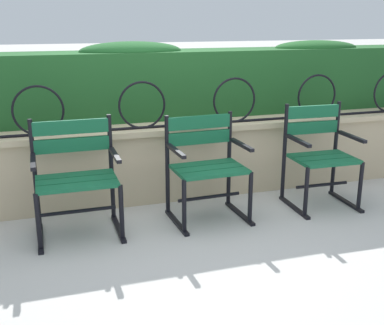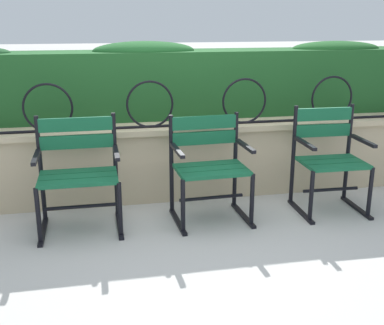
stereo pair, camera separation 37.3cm
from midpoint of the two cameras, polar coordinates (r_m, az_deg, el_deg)
The scene contains 7 objects.
ground_plane at distance 3.84m, azimuth -2.37°, elevation -8.33°, with size 60.00×60.00×0.00m, color #B7B5AF.
stone_wall at distance 4.52m, azimuth -5.35°, elevation 0.16°, with size 7.12×0.41×0.68m.
iron_arch_fence at distance 4.29m, azimuth -7.96°, elevation 6.33°, with size 6.59×0.02×0.42m.
hedge_row at distance 4.81m, azimuth -6.98°, elevation 9.43°, with size 6.98×0.55×0.73m.
park_chair_left at distance 3.86m, azimuth -16.24°, elevation -1.36°, with size 0.64×0.52×0.89m.
park_chair_centre at distance 4.00m, azimuth -1.03°, elevation -0.19°, with size 0.63×0.54×0.86m.
park_chair_right at distance 4.39m, azimuth 12.41°, elevation 1.02°, with size 0.57×0.54×0.89m.
Camera 1 is at (-1.08, -3.32, 1.62)m, focal length 45.46 mm.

